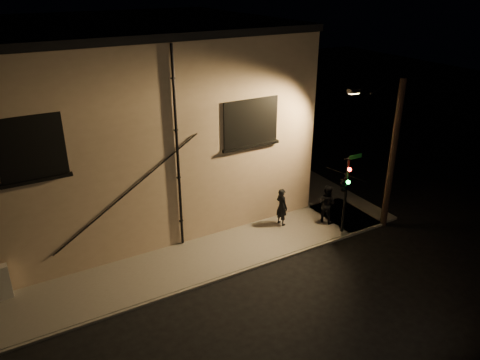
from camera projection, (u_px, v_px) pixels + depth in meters
ground at (254, 268)px, 18.64m from camera, size 90.00×90.00×0.00m
sidewalk at (228, 214)px, 22.65m from camera, size 21.00×16.00×0.12m
building at (105, 116)px, 22.62m from camera, size 16.20×12.23×8.80m
pedestrian_a at (282, 207)px, 21.29m from camera, size 0.52×0.71×1.78m
pedestrian_b at (327, 204)px, 21.54m from camera, size 0.95×1.07×1.82m
traffic_signal at (345, 184)px, 19.88m from camera, size 1.32×2.13×3.61m
streetlamp_pole at (390, 151)px, 20.33m from camera, size 2.02×1.38×6.85m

